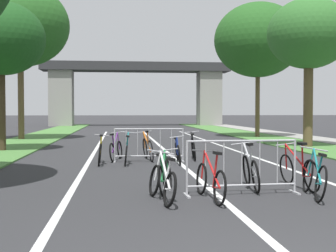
% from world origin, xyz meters
% --- Properties ---
extents(grass_verge_left, '(2.85, 53.83, 0.05)m').
position_xyz_m(grass_verge_left, '(-6.51, 22.02, 0.03)').
color(grass_verge_left, '#477A38').
rests_on(grass_verge_left, ground).
extents(grass_verge_right, '(2.85, 53.83, 0.05)m').
position_xyz_m(grass_verge_right, '(6.51, 22.02, 0.03)').
color(grass_verge_right, '#477A38').
rests_on(grass_verge_right, ground).
extents(sidewalk_path_right, '(1.95, 53.83, 0.08)m').
position_xyz_m(sidewalk_path_right, '(8.91, 22.02, 0.04)').
color(sidewalk_path_right, gray).
rests_on(sidewalk_path_right, ground).
extents(lane_stripe_center, '(0.14, 31.14, 0.01)m').
position_xyz_m(lane_stripe_center, '(0.00, 15.57, 0.00)').
color(lane_stripe_center, silver).
rests_on(lane_stripe_center, ground).
extents(lane_stripe_right_lane, '(0.14, 31.14, 0.01)m').
position_xyz_m(lane_stripe_right_lane, '(2.80, 15.57, 0.00)').
color(lane_stripe_right_lane, silver).
rests_on(lane_stripe_right_lane, ground).
extents(lane_stripe_left_lane, '(0.14, 31.14, 0.01)m').
position_xyz_m(lane_stripe_left_lane, '(-2.80, 15.57, 0.00)').
color(lane_stripe_left_lane, silver).
rests_on(lane_stripe_left_lane, ground).
extents(overpass_bridge, '(19.59, 3.10, 6.61)m').
position_xyz_m(overpass_bridge, '(0.00, 44.48, 4.36)').
color(overpass_bridge, '#2D2D30').
rests_on(overpass_bridge, ground).
extents(tree_left_pine_far, '(3.38, 3.38, 5.86)m').
position_xyz_m(tree_left_pine_far, '(-6.40, 14.93, 4.40)').
color(tree_left_pine_far, '#3D2D1E').
rests_on(tree_left_pine_far, ground).
extents(tree_left_cypress_far, '(5.30, 5.30, 8.50)m').
position_xyz_m(tree_left_cypress_far, '(-7.18, 22.13, 6.24)').
color(tree_left_cypress_far, brown).
rests_on(tree_left_cypress_far, ground).
extents(tree_right_oak_mid, '(3.57, 3.57, 6.45)m').
position_xyz_m(tree_right_oak_mid, '(6.33, 15.50, 4.89)').
color(tree_right_oak_mid, brown).
rests_on(tree_right_oak_mid, ground).
extents(tree_right_oak_near, '(5.17, 5.17, 7.98)m').
position_xyz_m(tree_right_oak_near, '(6.35, 22.83, 5.77)').
color(tree_right_oak_near, brown).
rests_on(tree_right_oak_near, ground).
extents(crowd_barrier_nearest, '(2.22, 0.55, 1.05)m').
position_xyz_m(crowd_barrier_nearest, '(0.48, 4.98, 0.52)').
color(crowd_barrier_nearest, '#ADADB2').
rests_on(crowd_barrier_nearest, ground).
extents(crowd_barrier_second, '(2.22, 0.54, 1.05)m').
position_xyz_m(crowd_barrier_second, '(-0.92, 10.74, 0.52)').
color(crowd_barrier_second, '#ADADB2').
rests_on(crowd_barrier_second, ground).
extents(bicycle_red_0, '(0.44, 1.76, 0.98)m').
position_xyz_m(bicycle_red_0, '(1.83, 5.53, 0.38)').
color(bicycle_red_0, black).
rests_on(bicycle_red_0, ground).
extents(bicycle_teal_1, '(0.69, 1.69, 0.92)m').
position_xyz_m(bicycle_teal_1, '(1.74, 4.56, 0.37)').
color(bicycle_teal_1, black).
rests_on(bicycle_teal_1, ground).
extents(bicycle_yellow_2, '(0.43, 1.66, 0.91)m').
position_xyz_m(bicycle_yellow_2, '(-2.41, 10.22, 0.36)').
color(bicycle_yellow_2, black).
rests_on(bicycle_yellow_2, ground).
extents(bicycle_orange_3, '(0.54, 1.74, 0.97)m').
position_xyz_m(bicycle_orange_3, '(-0.93, 11.15, 0.39)').
color(bicycle_orange_3, black).
rests_on(bicycle_orange_3, ground).
extents(bicycle_silver_4, '(0.54, 1.62, 0.97)m').
position_xyz_m(bicycle_silver_4, '(0.82, 5.54, 0.37)').
color(bicycle_silver_4, black).
rests_on(bicycle_silver_4, ground).
extents(bicycle_green_5, '(0.56, 1.65, 0.84)m').
position_xyz_m(bicycle_green_5, '(-0.96, 5.35, 0.35)').
color(bicycle_green_5, black).
rests_on(bicycle_green_5, ground).
extents(bicycle_white_6, '(0.51, 1.63, 0.90)m').
position_xyz_m(bicycle_white_6, '(-1.09, 4.47, 0.34)').
color(bicycle_white_6, black).
rests_on(bicycle_white_6, ground).
extents(bicycle_blue_7, '(0.43, 1.60, 0.87)m').
position_xyz_m(bicycle_blue_7, '(-0.08, 10.18, 0.34)').
color(bicycle_blue_7, black).
rests_on(bicycle_blue_7, ground).
extents(bicycle_black_8, '(0.55, 1.64, 0.92)m').
position_xyz_m(bicycle_black_8, '(0.57, 11.25, 0.37)').
color(bicycle_black_8, black).
rests_on(bicycle_black_8, ground).
extents(bicycle_purple_9, '(0.52, 1.66, 0.92)m').
position_xyz_m(bicycle_purple_9, '(-1.95, 11.24, 0.35)').
color(bicycle_purple_9, black).
rests_on(bicycle_purple_9, ground).
extents(bicycle_red_10, '(0.48, 1.69, 0.90)m').
position_xyz_m(bicycle_red_10, '(-0.22, 4.53, 0.35)').
color(bicycle_red_10, black).
rests_on(bicycle_red_10, ground).
extents(bicycle_teal_11, '(0.46, 1.63, 0.97)m').
position_xyz_m(bicycle_teal_11, '(-1.63, 10.15, 0.36)').
color(bicycle_teal_11, black).
rests_on(bicycle_teal_11, ground).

